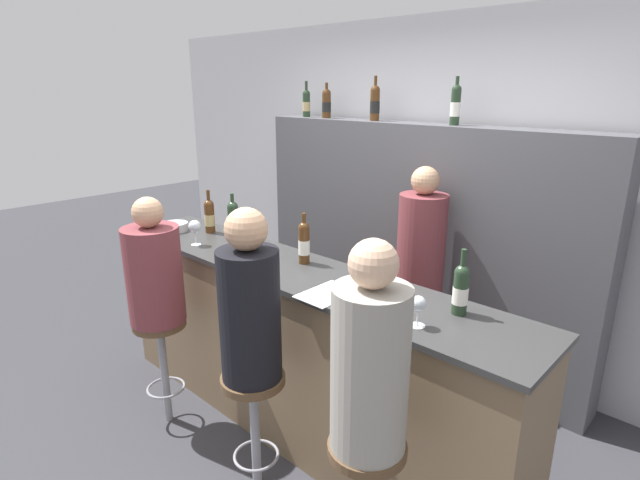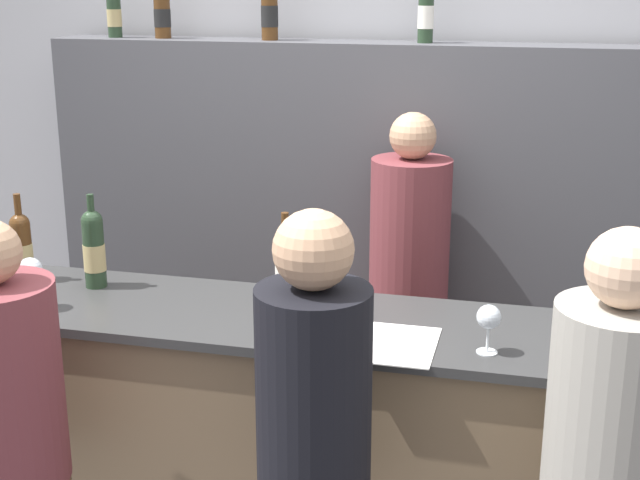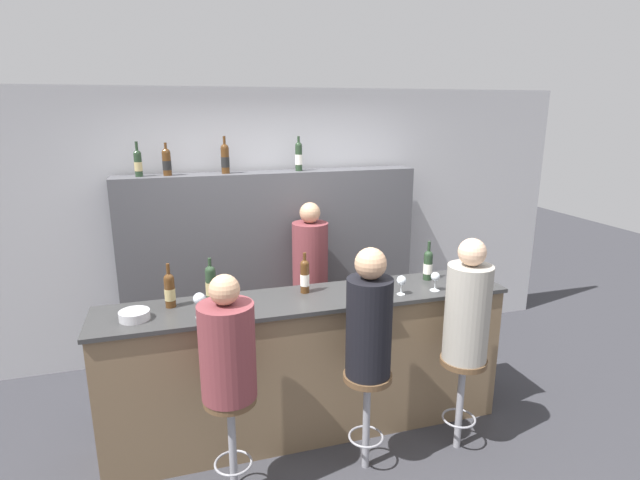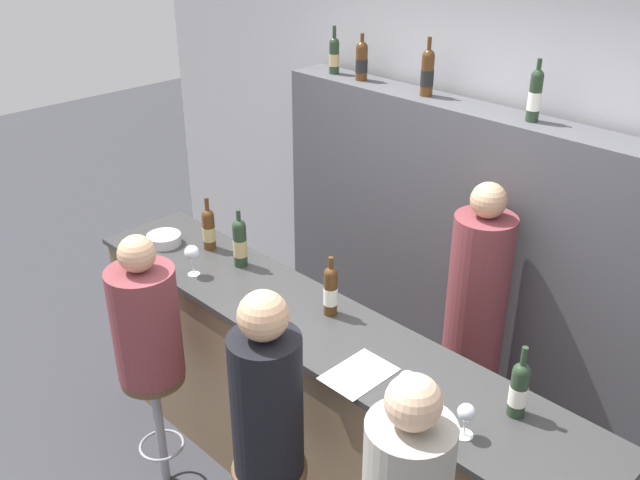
{
  "view_description": "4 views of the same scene",
  "coord_description": "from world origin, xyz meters",
  "px_view_note": "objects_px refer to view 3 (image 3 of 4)",
  "views": [
    {
      "loc": [
        1.99,
        -1.63,
        2.1
      ],
      "look_at": [
        0.25,
        0.23,
        1.31
      ],
      "focal_mm": 28.0,
      "sensor_mm": 36.0,
      "label": 1
    },
    {
      "loc": [
        0.77,
        -2.26,
        2.11
      ],
      "look_at": [
        0.15,
        0.2,
        1.36
      ],
      "focal_mm": 50.0,
      "sensor_mm": 36.0,
      "label": 2
    },
    {
      "loc": [
        -0.9,
        -3.0,
        2.41
      ],
      "look_at": [
        0.11,
        0.34,
        1.48
      ],
      "focal_mm": 28.0,
      "sensor_mm": 36.0,
      "label": 3
    },
    {
      "loc": [
        2.02,
        -1.71,
        2.95
      ],
      "look_at": [
        0.02,
        0.26,
        1.52
      ],
      "focal_mm": 40.0,
      "sensor_mm": 36.0,
      "label": 4
    }
  ],
  "objects_px": {
    "wine_bottle_backbar_3": "(299,156)",
    "wine_glass_0": "(199,299)",
    "wine_bottle_backbar_1": "(167,162)",
    "bar_stool_right": "(462,380)",
    "wine_glass_2": "(435,278)",
    "wine_bottle_counter_2": "(304,276)",
    "wine_bottle_backbar_0": "(138,163)",
    "bar_stool_middle": "(367,397)",
    "wine_bottle_counter_0": "(170,290)",
    "guest_seated_right": "(468,308)",
    "guest_seated_left": "(227,346)",
    "guest_seated_middle": "(369,320)",
    "wine_glass_1": "(401,281)",
    "wine_bottle_counter_1": "(211,284)",
    "wine_bottle_backbar_2": "(225,158)",
    "metal_bowl": "(134,315)",
    "bar_stool_left": "(231,420)",
    "wine_bottle_counter_3": "(428,265)",
    "bartender": "(310,293)"
  },
  "relations": [
    {
      "from": "wine_bottle_backbar_0",
      "to": "bartender",
      "type": "xyz_separation_m",
      "value": [
        1.43,
        -0.34,
        -1.22
      ]
    },
    {
      "from": "bar_stool_left",
      "to": "wine_bottle_counter_0",
      "type": "bearing_deg",
      "value": 116.25
    },
    {
      "from": "wine_bottle_backbar_1",
      "to": "bar_stool_right",
      "type": "relative_size",
      "value": 0.4
    },
    {
      "from": "bar_stool_right",
      "to": "guest_seated_right",
      "type": "height_order",
      "value": "guest_seated_right"
    },
    {
      "from": "wine_glass_2",
      "to": "guest_seated_middle",
      "type": "relative_size",
      "value": 0.17
    },
    {
      "from": "wine_bottle_counter_1",
      "to": "bar_stool_middle",
      "type": "relative_size",
      "value": 0.46
    },
    {
      "from": "bar_stool_middle",
      "to": "wine_bottle_counter_2",
      "type": "bearing_deg",
      "value": 112.57
    },
    {
      "from": "wine_bottle_counter_3",
      "to": "bar_stool_right",
      "type": "distance_m",
      "value": 0.91
    },
    {
      "from": "wine_bottle_backbar_0",
      "to": "wine_glass_0",
      "type": "xyz_separation_m",
      "value": [
        0.37,
        -1.44,
        -0.75
      ]
    },
    {
      "from": "wine_bottle_backbar_2",
      "to": "metal_bowl",
      "type": "bearing_deg",
      "value": -119.85
    },
    {
      "from": "wine_bottle_counter_0",
      "to": "metal_bowl",
      "type": "bearing_deg",
      "value": -145.78
    },
    {
      "from": "bar_stool_middle",
      "to": "bar_stool_right",
      "type": "distance_m",
      "value": 0.72
    },
    {
      "from": "wine_bottle_counter_0",
      "to": "wine_bottle_counter_2",
      "type": "xyz_separation_m",
      "value": [
        0.95,
        0.0,
        0.01
      ]
    },
    {
      "from": "wine_bottle_counter_3",
      "to": "bar_stool_left",
      "type": "relative_size",
      "value": 0.44
    },
    {
      "from": "wine_bottle_counter_1",
      "to": "wine_bottle_backbar_0",
      "type": "distance_m",
      "value": 1.48
    },
    {
      "from": "wine_bottle_counter_1",
      "to": "wine_glass_2",
      "type": "height_order",
      "value": "wine_bottle_counter_1"
    },
    {
      "from": "wine_glass_2",
      "to": "wine_bottle_backbar_1",
      "type": "bearing_deg",
      "value": 142.27
    },
    {
      "from": "wine_bottle_counter_3",
      "to": "guest_seated_left",
      "type": "xyz_separation_m",
      "value": [
        -1.66,
        -0.63,
        -0.16
      ]
    },
    {
      "from": "metal_bowl",
      "to": "bartender",
      "type": "bearing_deg",
      "value": 34.44
    },
    {
      "from": "wine_bottle_backbar_1",
      "to": "wine_bottle_backbar_3",
      "type": "relative_size",
      "value": 0.89
    },
    {
      "from": "wine_bottle_backbar_1",
      "to": "bar_stool_left",
      "type": "xyz_separation_m",
      "value": [
        0.27,
        -1.82,
        -1.42
      ]
    },
    {
      "from": "wine_glass_0",
      "to": "wine_bottle_counter_2",
      "type": "bearing_deg",
      "value": 17.58
    },
    {
      "from": "wine_bottle_backbar_3",
      "to": "bar_stool_middle",
      "type": "relative_size",
      "value": 0.45
    },
    {
      "from": "wine_bottle_backbar_3",
      "to": "bar_stool_middle",
      "type": "xyz_separation_m",
      "value": [
        -0.01,
        -1.82,
        -1.43
      ]
    },
    {
      "from": "wine_bottle_counter_0",
      "to": "wine_bottle_backbar_2",
      "type": "distance_m",
      "value": 1.52
    },
    {
      "from": "guest_seated_left",
      "to": "guest_seated_middle",
      "type": "bearing_deg",
      "value": 0.0
    },
    {
      "from": "wine_bottle_backbar_3",
      "to": "bar_stool_middle",
      "type": "distance_m",
      "value": 2.32
    },
    {
      "from": "wine_bottle_counter_2",
      "to": "wine_glass_0",
      "type": "height_order",
      "value": "wine_bottle_counter_2"
    },
    {
      "from": "bar_stool_right",
      "to": "wine_glass_2",
      "type": "bearing_deg",
      "value": 95.38
    },
    {
      "from": "wine_glass_2",
      "to": "bar_stool_right",
      "type": "height_order",
      "value": "wine_glass_2"
    },
    {
      "from": "wine_bottle_backbar_0",
      "to": "guest_seated_middle",
      "type": "relative_size",
      "value": 0.35
    },
    {
      "from": "bar_stool_middle",
      "to": "wine_bottle_backbar_1",
      "type": "bearing_deg",
      "value": 122.72
    },
    {
      "from": "wine_bottle_backbar_1",
      "to": "wine_glass_1",
      "type": "xyz_separation_m",
      "value": [
        1.58,
        -1.44,
        -0.77
      ]
    },
    {
      "from": "wine_glass_2",
      "to": "guest_seated_left",
      "type": "bearing_deg",
      "value": -166.44
    },
    {
      "from": "wine_bottle_backbar_2",
      "to": "guest_seated_middle",
      "type": "distance_m",
      "value": 2.13
    },
    {
      "from": "bar_stool_left",
      "to": "guest_seated_right",
      "type": "xyz_separation_m",
      "value": [
        1.62,
        0.0,
        0.55
      ]
    },
    {
      "from": "wine_bottle_backbar_0",
      "to": "wine_bottle_backbar_1",
      "type": "bearing_deg",
      "value": 0.0
    },
    {
      "from": "wine_bottle_backbar_1",
      "to": "wine_glass_2",
      "type": "bearing_deg",
      "value": -37.73
    },
    {
      "from": "wine_bottle_counter_0",
      "to": "wine_bottle_backbar_1",
      "type": "bearing_deg",
      "value": 87.93
    },
    {
      "from": "wine_bottle_backbar_3",
      "to": "wine_glass_0",
      "type": "bearing_deg",
      "value": -126.02
    },
    {
      "from": "wine_bottle_counter_3",
      "to": "wine_glass_2",
      "type": "distance_m",
      "value": 0.25
    },
    {
      "from": "wine_bottle_backbar_3",
      "to": "guest_seated_left",
      "type": "xyz_separation_m",
      "value": [
        -0.92,
        -1.82,
        -0.93
      ]
    },
    {
      "from": "wine_bottle_counter_0",
      "to": "wine_bottle_backbar_2",
      "type": "bearing_deg",
      "value": 65.4
    },
    {
      "from": "wine_bottle_backbar_3",
      "to": "bar_stool_left",
      "type": "distance_m",
      "value": 2.49
    },
    {
      "from": "guest_seated_right",
      "to": "wine_bottle_counter_1",
      "type": "bearing_deg",
      "value": 159.28
    },
    {
      "from": "wine_glass_0",
      "to": "wine_bottle_backbar_0",
      "type": "bearing_deg",
      "value": 104.63
    },
    {
      "from": "wine_bottle_counter_0",
      "to": "metal_bowl",
      "type": "height_order",
      "value": "wine_bottle_counter_0"
    },
    {
      "from": "wine_bottle_counter_3",
      "to": "wine_bottle_counter_2",
      "type": "bearing_deg",
      "value": 180.0
    },
    {
      "from": "bar_stool_middle",
      "to": "guest_seated_right",
      "type": "xyz_separation_m",
      "value": [
        0.72,
        0.0,
        0.55
      ]
    },
    {
      "from": "wine_bottle_counter_2",
      "to": "wine_glass_2",
      "type": "bearing_deg",
      "value": -14.41
    }
  ]
}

